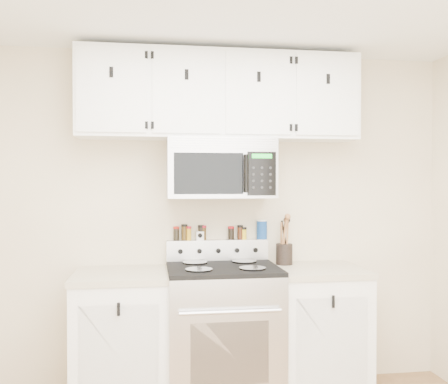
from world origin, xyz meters
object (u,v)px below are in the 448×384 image
Objects in this scene: range at (223,332)px; microwave at (220,169)px; salt_canister at (262,229)px; utensil_crock at (284,252)px.

microwave reaches higher than range.
microwave is at bearing -155.39° from salt_canister.
range is 0.82m from salt_canister.
microwave is 5.16× the size of salt_canister.
range is at bearing -90.23° from microwave.
salt_canister is (-0.15, 0.10, 0.16)m from utensil_crock.
salt_canister is at bearing 39.70° from range.
microwave reaches higher than salt_canister.
salt_canister is (0.34, 0.16, -0.46)m from microwave.
utensil_crock reaches higher than range.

